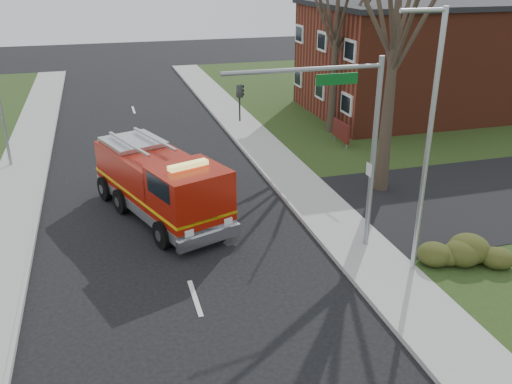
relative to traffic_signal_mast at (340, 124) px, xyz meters
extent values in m
plane|color=black|center=(-5.21, -1.50, -4.71)|extent=(120.00, 120.00, 0.00)
cube|color=#969691|center=(0.99, -1.50, -4.63)|extent=(2.40, 80.00, 0.15)
cube|color=maroon|center=(13.79, 16.50, -1.21)|extent=(15.00, 10.00, 7.00)
cube|color=black|center=(13.79, 16.50, 2.39)|extent=(15.40, 10.40, 0.30)
cube|color=silver|center=(6.24, 16.50, -2.71)|extent=(0.12, 1.40, 1.20)
cube|color=#551714|center=(5.29, 11.00, -3.81)|extent=(0.12, 2.00, 1.00)
cylinder|color=gray|center=(5.29, 10.20, -4.26)|extent=(0.08, 0.08, 0.90)
cylinder|color=gray|center=(5.29, 11.80, -4.26)|extent=(0.08, 0.08, 0.90)
ellipsoid|color=#303914|center=(3.79, -2.50, -4.13)|extent=(2.80, 2.00, 0.90)
cone|color=#32281E|center=(4.29, 4.50, 1.29)|extent=(0.64, 0.64, 12.00)
cone|color=#32281E|center=(5.79, 13.50, 0.54)|extent=(0.56, 0.56, 10.50)
cylinder|color=gray|center=(1.29, 0.00, -1.31)|extent=(0.18, 0.18, 6.80)
cylinder|color=gray|center=(-1.31, 0.00, 1.79)|extent=(5.20, 0.14, 0.14)
cube|color=#0C591E|center=(-0.21, 0.00, 1.44)|extent=(1.40, 0.06, 0.35)
imported|color=black|center=(-3.31, 0.00, 1.44)|extent=(0.22, 0.18, 1.10)
cylinder|color=#B7BABF|center=(1.99, -2.00, -0.51)|extent=(0.16, 0.16, 8.40)
cylinder|color=#B7BABF|center=(1.29, -2.00, 3.59)|extent=(1.40, 0.12, 0.12)
cube|color=#961306|center=(-5.83, 5.87, -3.25)|extent=(3.97, 5.43, 1.98)
cube|color=#961306|center=(-4.60, 2.51, -3.11)|extent=(3.13, 3.13, 2.26)
cube|color=#B7BABF|center=(-5.44, 4.80, -4.05)|extent=(4.83, 7.74, 0.42)
cube|color=#E5B20C|center=(-5.44, 4.80, -3.53)|extent=(4.84, 7.74, 0.11)
cube|color=black|center=(-4.25, 1.53, -2.40)|extent=(2.05, 0.82, 0.80)
cube|color=#E5D866|center=(-4.60, 2.51, -1.84)|extent=(1.53, 0.82, 0.17)
cylinder|color=black|center=(-5.72, 2.00, -4.19)|extent=(0.66, 1.08, 1.03)
cylinder|color=black|center=(-3.42, 2.84, -4.19)|extent=(0.66, 1.08, 1.03)
cylinder|color=black|center=(-7.55, 7.04, -4.19)|extent=(0.66, 1.08, 1.03)
cylinder|color=black|center=(-5.26, 7.87, -4.19)|extent=(0.66, 1.08, 1.03)
camera|label=1|loc=(-7.32, -15.47, 4.77)|focal=38.00mm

